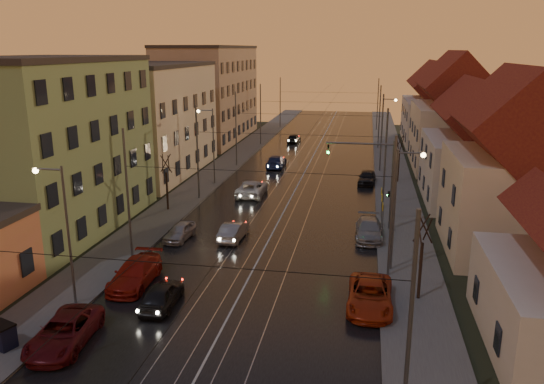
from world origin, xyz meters
The scene contains 46 objects.
ground centered at (0.00, 0.00, 0.00)m, with size 160.00×160.00×0.00m, color black.
road centered at (0.00, 40.00, 0.02)m, with size 16.00×120.00×0.04m, color black.
sidewalk_left centered at (-10.00, 40.00, 0.07)m, with size 4.00×120.00×0.15m, color #4C4C4C.
sidewalk_right centered at (10.00, 40.00, 0.07)m, with size 4.00×120.00×0.15m, color #4C4C4C.
tram_rail_0 centered at (-2.20, 40.00, 0.06)m, with size 0.06×120.00×0.03m, color gray.
tram_rail_1 centered at (-0.77, 40.00, 0.06)m, with size 0.06×120.00×0.03m, color gray.
tram_rail_2 centered at (0.77, 40.00, 0.06)m, with size 0.06×120.00×0.03m, color gray.
tram_rail_3 centered at (2.20, 40.00, 0.06)m, with size 0.06×120.00×0.03m, color gray.
apartment_left_1 centered at (-17.50, 14.00, 6.50)m, with size 10.00×18.00×13.00m, color #70925D.
apartment_left_2 centered at (-17.50, 34.00, 6.00)m, with size 10.00×20.00×12.00m, color beige.
apartment_left_3 centered at (-17.50, 58.00, 7.00)m, with size 10.00×24.00×14.00m, color #997D62.
house_right_1 centered at (17.00, 15.00, 5.45)m, with size 8.67×10.20×10.80m.
house_right_2 centered at (17.00, 28.00, 4.64)m, with size 9.18×12.24×9.20m.
house_right_3 centered at (17.00, 43.00, 5.80)m, with size 9.18×14.28×11.50m.
house_right_4 centered at (17.00, 61.00, 5.05)m, with size 9.18×16.32×10.00m.
catenary_pole_r_0 centered at (8.60, -6.00, 4.50)m, with size 0.16×0.16×9.00m, color #595B60.
catenary_pole_l_1 centered at (-8.60, 9.00, 4.50)m, with size 0.16×0.16×9.00m, color #595B60.
catenary_pole_r_1 centered at (8.60, 9.00, 4.50)m, with size 0.16×0.16×9.00m, color #595B60.
catenary_pole_l_2 centered at (-8.60, 24.00, 4.50)m, with size 0.16×0.16×9.00m, color #595B60.
catenary_pole_r_2 centered at (8.60, 24.00, 4.50)m, with size 0.16×0.16×9.00m, color #595B60.
catenary_pole_l_3 centered at (-8.60, 39.00, 4.50)m, with size 0.16×0.16×9.00m, color #595B60.
catenary_pole_r_3 centered at (8.60, 39.00, 4.50)m, with size 0.16×0.16×9.00m, color #595B60.
catenary_pole_l_4 centered at (-8.60, 54.00, 4.50)m, with size 0.16×0.16×9.00m, color #595B60.
catenary_pole_r_4 centered at (8.60, 54.00, 4.50)m, with size 0.16×0.16×9.00m, color #595B60.
catenary_pole_l_5 centered at (-8.60, 72.00, 4.50)m, with size 0.16×0.16×9.00m, color #595B60.
catenary_pole_r_5 centered at (8.60, 72.00, 4.50)m, with size 0.16×0.16×9.00m, color #595B60.
street_lamp_0 centered at (-9.10, 2.00, 4.89)m, with size 1.75×0.32×8.00m.
street_lamp_1 centered at (9.10, 10.00, 4.89)m, with size 1.75×0.32×8.00m.
street_lamp_2 centered at (-9.10, 30.00, 4.89)m, with size 1.75×0.32×8.00m.
street_lamp_3 centered at (9.10, 46.00, 4.89)m, with size 1.75×0.32×8.00m.
traffic_light_mast centered at (7.99, 18.00, 4.60)m, with size 5.30×0.32×7.20m.
bare_tree_0 centered at (-10.20, 20.00, 2.49)m, with size 1.09×1.09×5.11m.
bare_tree_1 centered at (10.20, 6.00, 2.49)m, with size 1.09×1.09×5.11m.
bare_tree_2 centered at (10.40, 34.00, 2.49)m, with size 1.09×1.09×5.11m.
driving_car_0 centered at (-3.97, 2.75, 0.70)m, with size 1.66×4.11×1.40m, color black.
driving_car_1 centered at (-2.67, 13.90, 0.67)m, with size 1.42×4.08×1.34m, color gray.
driving_car_2 centered at (-3.91, 26.20, 0.75)m, with size 2.49×5.40×1.50m, color silver.
driving_car_3 centered at (-3.71, 39.15, 0.74)m, with size 2.08×5.11×1.48m, color #19224B.
driving_car_4 centered at (-3.98, 56.80, 0.69)m, with size 1.63×4.05×1.38m, color black.
parked_left_1 centered at (-7.10, -1.91, 0.71)m, with size 2.34×5.07×1.41m, color #510E12.
parked_left_2 centered at (-6.61, 5.12, 0.75)m, with size 2.10×5.17×1.50m, color maroon.
parked_left_3 centered at (-6.65, 13.18, 0.63)m, with size 1.49×3.70×1.26m, color #AAA9AF.
parked_right_0 centered at (7.46, 4.62, 0.73)m, with size 2.43×5.28×1.47m, color #AD2F11.
parked_right_1 centered at (7.38, 15.93, 0.71)m, with size 2.00×4.91×1.42m, color gray.
parked_right_2 centered at (7.14, 32.92, 0.72)m, with size 1.70×4.22×1.44m, color black.
dumpster centered at (-9.80, -2.78, 0.70)m, with size 1.20×0.80×1.10m, color black.
Camera 1 is at (6.83, -22.72, 13.94)m, focal length 35.00 mm.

